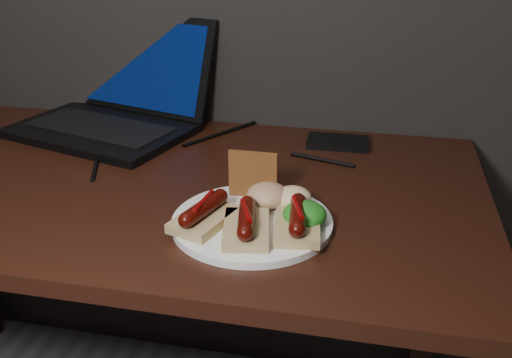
{
  "coord_description": "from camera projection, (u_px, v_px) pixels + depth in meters",
  "views": [
    {
      "loc": [
        0.48,
        0.45,
        1.21
      ],
      "look_at": [
        0.3,
        1.27,
        0.82
      ],
      "focal_mm": 40.0,
      "sensor_mm": 36.0,
      "label": 1
    }
  ],
  "objects": [
    {
      "name": "coleslaw_mound",
      "position": [
        293.0,
        198.0,
        0.96
      ],
      "size": [
        0.06,
        0.06,
        0.04
      ],
      "primitive_type": "ellipsoid",
      "color": "silver",
      "rests_on": "plate"
    },
    {
      "name": "plate",
      "position": [
        252.0,
        222.0,
        0.93
      ],
      "size": [
        0.34,
        0.34,
        0.01
      ],
      "primitive_type": "cylinder",
      "rotation": [
        0.0,
        0.0,
        -0.35
      ],
      "color": "white",
      "rests_on": "desk"
    },
    {
      "name": "crispbread",
      "position": [
        253.0,
        175.0,
        0.98
      ],
      "size": [
        0.08,
        0.01,
        0.08
      ],
      "primitive_type": "cube",
      "color": "brown",
      "rests_on": "plate"
    },
    {
      "name": "desk",
      "position": [
        123.0,
        215.0,
        1.15
      ],
      "size": [
        1.4,
        0.7,
        0.75
      ],
      "color": "black",
      "rests_on": "ground"
    },
    {
      "name": "hard_drive",
      "position": [
        338.0,
        142.0,
        1.25
      ],
      "size": [
        0.14,
        0.08,
        0.02
      ],
      "primitive_type": "cube",
      "rotation": [
        0.0,
        0.0,
        0.03
      ],
      "color": "black",
      "rests_on": "desk"
    },
    {
      "name": "bread_sausage_right",
      "position": [
        297.0,
        221.0,
        0.89
      ],
      "size": [
        0.08,
        0.12,
        0.04
      ],
      "color": "#DABE80",
      "rests_on": "plate"
    },
    {
      "name": "salad_greens",
      "position": [
        305.0,
        214.0,
        0.9
      ],
      "size": [
        0.07,
        0.07,
        0.04
      ],
      "primitive_type": "ellipsoid",
      "color": "#1A5F13",
      "rests_on": "plate"
    },
    {
      "name": "laptop",
      "position": [
        116.0,
        105.0,
        1.35
      ],
      "size": [
        0.47,
        0.44,
        0.25
      ],
      "color": "black",
      "rests_on": "desk"
    },
    {
      "name": "salsa_mound",
      "position": [
        268.0,
        195.0,
        0.96
      ],
      "size": [
        0.07,
        0.07,
        0.04
      ],
      "primitive_type": "ellipsoid",
      "color": "maroon",
      "rests_on": "plate"
    },
    {
      "name": "bread_sausage_left",
      "position": [
        204.0,
        214.0,
        0.91
      ],
      "size": [
        0.1,
        0.13,
        0.04
      ],
      "color": "#DABE80",
      "rests_on": "plate"
    },
    {
      "name": "bread_sausage_center",
      "position": [
        246.0,
        224.0,
        0.88
      ],
      "size": [
        0.09,
        0.13,
        0.04
      ],
      "color": "#DABE80",
      "rests_on": "plate"
    },
    {
      "name": "desk_cables",
      "position": [
        135.0,
        144.0,
        1.25
      ],
      "size": [
        0.95,
        0.39,
        0.01
      ],
      "color": "black",
      "rests_on": "desk"
    }
  ]
}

